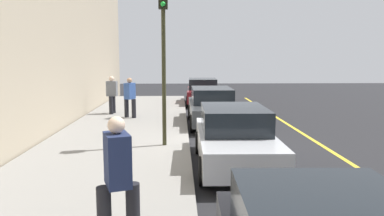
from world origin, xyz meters
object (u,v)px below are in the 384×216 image
(pedestrian_blue_coat, at_px, (130,96))
(pedestrian_navy_coat, at_px, (118,177))
(parked_car_maroon, at_px, (203,92))
(parked_car_charcoal, at_px, (212,106))
(parked_car_silver, at_px, (234,137))
(pedestrian_grey_coat, at_px, (112,94))
(traffic_light_pole, at_px, (163,39))

(pedestrian_blue_coat, bearing_deg, pedestrian_navy_coat, 6.72)
(parked_car_maroon, bearing_deg, parked_car_charcoal, -0.25)
(parked_car_silver, height_order, pedestrian_navy_coat, pedestrian_navy_coat)
(parked_car_silver, xyz_separation_m, pedestrian_blue_coat, (-6.91, -3.55, 0.32))
(parked_car_silver, xyz_separation_m, pedestrian_grey_coat, (-8.11, -4.54, 0.32))
(parked_car_silver, height_order, traffic_light_pole, traffic_light_pole)
(pedestrian_grey_coat, relative_size, pedestrian_navy_coat, 0.95)
(pedestrian_grey_coat, bearing_deg, parked_car_maroon, 134.33)
(parked_car_charcoal, bearing_deg, parked_car_maroon, 179.75)
(parked_car_silver, bearing_deg, pedestrian_grey_coat, -150.77)
(parked_car_maroon, xyz_separation_m, pedestrian_blue_coat, (5.62, -3.52, 0.32))
(parked_car_charcoal, height_order, pedestrian_navy_coat, pedestrian_navy_coat)
(parked_car_charcoal, bearing_deg, parked_car_silver, 0.53)
(pedestrian_grey_coat, xyz_separation_m, traffic_light_pole, (6.36, 2.69, 2.22))
(parked_car_maroon, relative_size, pedestrian_blue_coat, 2.46)
(parked_car_charcoal, relative_size, parked_car_silver, 1.07)
(parked_car_maroon, distance_m, pedestrian_grey_coat, 6.32)
(pedestrian_navy_coat, bearing_deg, traffic_light_pole, 176.15)
(parked_car_maroon, relative_size, parked_car_silver, 0.98)
(pedestrian_blue_coat, relative_size, pedestrian_grey_coat, 1.00)
(parked_car_maroon, relative_size, pedestrian_grey_coat, 2.45)
(parked_car_maroon, relative_size, pedestrian_navy_coat, 2.34)
(parked_car_charcoal, bearing_deg, pedestrian_blue_coat, -105.77)
(parked_car_maroon, bearing_deg, pedestrian_navy_coat, -7.57)
(traffic_light_pole, bearing_deg, pedestrian_blue_coat, -161.71)
(parked_car_maroon, height_order, traffic_light_pole, traffic_light_pole)
(parked_car_maroon, xyz_separation_m, parked_car_silver, (12.52, 0.03, 0.00))
(parked_car_charcoal, xyz_separation_m, parked_car_silver, (5.92, 0.05, -0.00))
(pedestrian_grey_coat, bearing_deg, parked_car_silver, 29.23)
(pedestrian_grey_coat, height_order, pedestrian_navy_coat, pedestrian_navy_coat)
(parked_car_maroon, bearing_deg, traffic_light_pole, -9.59)
(parked_car_maroon, bearing_deg, pedestrian_grey_coat, -45.67)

